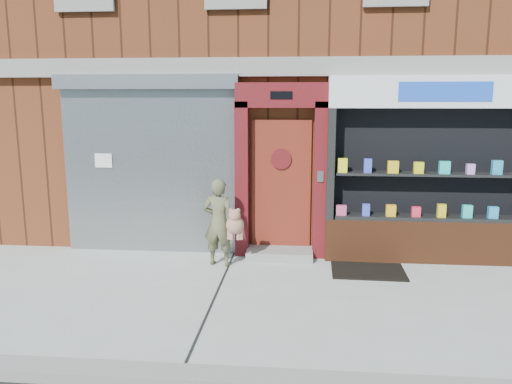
# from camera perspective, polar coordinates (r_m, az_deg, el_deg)

# --- Properties ---
(ground) EXTENTS (80.00, 80.00, 0.00)m
(ground) POSITION_cam_1_polar(r_m,az_deg,el_deg) (6.90, 8.46, -12.03)
(ground) COLOR #9E9E99
(ground) RESTS_ON ground
(building) EXTENTS (12.00, 8.16, 8.00)m
(building) POSITION_cam_1_polar(r_m,az_deg,el_deg) (12.43, 7.42, 16.78)
(building) COLOR #602A15
(building) RESTS_ON ground
(shutter_bay) EXTENTS (3.10, 0.30, 3.04)m
(shutter_bay) POSITION_cam_1_polar(r_m,az_deg,el_deg) (8.73, -12.07, 4.30)
(shutter_bay) COLOR gray
(shutter_bay) RESTS_ON ground
(red_door_bay) EXTENTS (1.52, 0.58, 2.90)m
(red_door_bay) POSITION_cam_1_polar(r_m,az_deg,el_deg) (8.31, 2.86, 2.40)
(red_door_bay) COLOR #4F0D11
(red_door_bay) RESTS_ON ground
(pharmacy_bay) EXTENTS (3.50, 0.41, 3.00)m
(pharmacy_bay) POSITION_cam_1_polar(r_m,az_deg,el_deg) (8.55, 19.82, 1.43)
(pharmacy_bay) COLOR #5F2C16
(pharmacy_bay) RESTS_ON ground
(woman) EXTENTS (0.71, 0.52, 1.41)m
(woman) POSITION_cam_1_polar(r_m,az_deg,el_deg) (7.95, -4.05, -3.49)
(woman) COLOR brown
(woman) RESTS_ON ground
(doormat) EXTENTS (1.14, 0.81, 0.03)m
(doormat) POSITION_cam_1_polar(r_m,az_deg,el_deg) (8.02, 12.69, -8.80)
(doormat) COLOR black
(doormat) RESTS_ON ground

